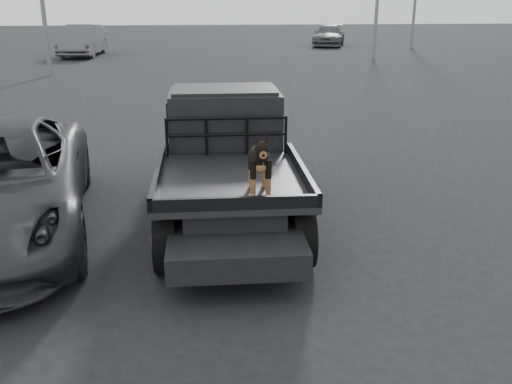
{
  "coord_description": "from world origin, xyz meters",
  "views": [
    {
      "loc": [
        -0.82,
        -6.25,
        3.18
      ],
      "look_at": [
        -0.3,
        -0.46,
        1.17
      ],
      "focal_mm": 40.0,
      "sensor_mm": 36.0,
      "label": 1
    }
  ],
  "objects_px": {
    "flatbed_ute": "(228,188)",
    "dog": "(259,163)",
    "distant_car_a": "(83,40)",
    "distant_car_b": "(329,35)"
  },
  "relations": [
    {
      "from": "flatbed_ute",
      "to": "dog",
      "type": "distance_m",
      "value": 1.78
    },
    {
      "from": "flatbed_ute",
      "to": "distant_car_a",
      "type": "bearing_deg",
      "value": 105.49
    },
    {
      "from": "dog",
      "to": "distant_car_b",
      "type": "relative_size",
      "value": 0.16
    },
    {
      "from": "flatbed_ute",
      "to": "distant_car_b",
      "type": "relative_size",
      "value": 1.19
    },
    {
      "from": "distant_car_b",
      "to": "distant_car_a",
      "type": "bearing_deg",
      "value": -143.25
    },
    {
      "from": "distant_car_b",
      "to": "flatbed_ute",
      "type": "bearing_deg",
      "value": -87.76
    },
    {
      "from": "flatbed_ute",
      "to": "dog",
      "type": "xyz_separation_m",
      "value": [
        0.32,
        -1.54,
        0.83
      ]
    },
    {
      "from": "dog",
      "to": "distant_car_a",
      "type": "relative_size",
      "value": 0.15
    },
    {
      "from": "flatbed_ute",
      "to": "distant_car_b",
      "type": "bearing_deg",
      "value": 75.19
    },
    {
      "from": "distant_car_a",
      "to": "distant_car_b",
      "type": "distance_m",
      "value": 15.67
    }
  ]
}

